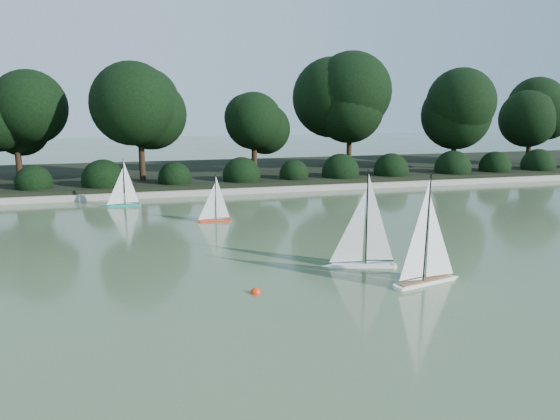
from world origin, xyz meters
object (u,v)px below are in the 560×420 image
(sailboat_white_b, at_px, (431,265))
(sailboat_orange, at_px, (212,214))
(sailboat_teal, at_px, (121,199))
(race_buoy, at_px, (256,293))
(sailboat_white_a, at_px, (357,251))

(sailboat_white_b, height_order, sailboat_orange, sailboat_white_b)
(sailboat_teal, distance_m, race_buoy, 8.26)
(sailboat_white_a, height_order, race_buoy, sailboat_white_a)
(sailboat_white_b, bearing_deg, sailboat_orange, 116.45)
(sailboat_white_a, relative_size, race_buoy, 10.79)
(race_buoy, bearing_deg, sailboat_white_a, 23.00)
(sailboat_white_b, bearing_deg, sailboat_teal, 121.09)
(sailboat_white_b, distance_m, race_buoy, 2.88)
(sailboat_white_a, xyz_separation_m, sailboat_white_b, (0.80, -1.13, 0.01))
(sailboat_orange, bearing_deg, race_buoy, -90.91)
(sailboat_white_b, relative_size, sailboat_teal, 1.34)
(sailboat_teal, bearing_deg, race_buoy, -75.18)
(sailboat_white_b, xyz_separation_m, sailboat_orange, (-2.77, 5.57, -0.10))
(sailboat_white_a, distance_m, sailboat_teal, 8.24)
(sailboat_teal, bearing_deg, sailboat_white_a, -59.64)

